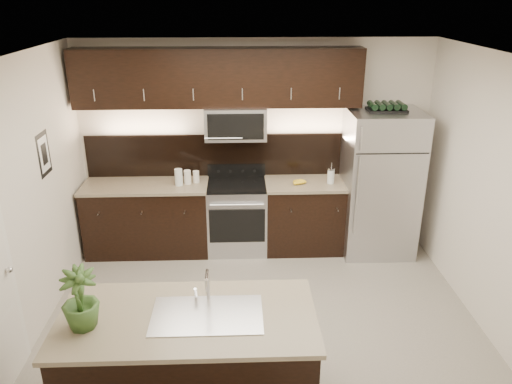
% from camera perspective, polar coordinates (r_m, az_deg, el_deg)
% --- Properties ---
extents(ground, '(4.50, 4.50, 0.00)m').
position_cam_1_polar(ground, '(5.35, 0.71, -14.99)').
color(ground, gray).
rests_on(ground, ground).
extents(room_walls, '(4.52, 4.02, 2.71)m').
position_cam_1_polar(room_walls, '(4.50, -0.58, 2.18)').
color(room_walls, silver).
rests_on(room_walls, ground).
extents(counter_run, '(3.51, 0.65, 0.94)m').
position_cam_1_polar(counter_run, '(6.57, -3.97, -2.81)').
color(counter_run, black).
rests_on(counter_run, ground).
extents(upper_fixtures, '(3.49, 0.40, 1.66)m').
position_cam_1_polar(upper_fixtures, '(6.20, -4.10, 11.91)').
color(upper_fixtures, black).
rests_on(upper_fixtures, counter_run).
extents(island, '(1.96, 0.96, 0.94)m').
position_cam_1_polar(island, '(4.21, -7.52, -19.02)').
color(island, black).
rests_on(island, ground).
extents(sink_faucet, '(0.84, 0.50, 0.28)m').
position_cam_1_polar(sink_faucet, '(3.91, -5.61, -13.58)').
color(sink_faucet, silver).
rests_on(sink_faucet, island).
extents(refrigerator, '(0.90, 0.81, 1.87)m').
position_cam_1_polar(refrigerator, '(6.58, 13.90, 1.00)').
color(refrigerator, '#B2B2B7').
rests_on(refrigerator, ground).
extents(wine_rack, '(0.46, 0.29, 0.11)m').
position_cam_1_polar(wine_rack, '(6.30, 14.72, 9.39)').
color(wine_rack, black).
rests_on(wine_rack, refrigerator).
extents(plant, '(0.34, 0.34, 0.47)m').
position_cam_1_polar(plant, '(3.86, -19.51, -11.45)').
color(plant, '#325220').
rests_on(plant, island).
extents(canisters, '(0.30, 0.18, 0.21)m').
position_cam_1_polar(canisters, '(6.37, -8.08, 1.71)').
color(canisters, silver).
rests_on(canisters, counter_run).
extents(french_press, '(0.09, 0.09, 0.27)m').
position_cam_1_polar(french_press, '(6.41, 8.55, 1.86)').
color(french_press, silver).
rests_on(french_press, counter_run).
extents(bananas, '(0.22, 0.20, 0.06)m').
position_cam_1_polar(bananas, '(6.34, 4.51, 1.12)').
color(bananas, gold).
rests_on(bananas, counter_run).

